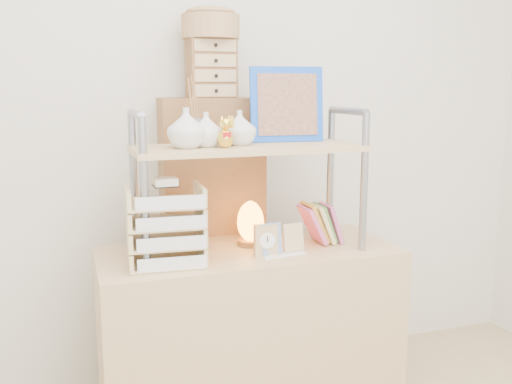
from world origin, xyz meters
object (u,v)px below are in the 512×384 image
desk (249,337)px  salt_lamp (250,223)px  cabinet (213,245)px  letter_tray (166,230)px

desk → salt_lamp: size_ratio=6.42×
cabinet → letter_tray: size_ratio=4.17×
letter_tray → cabinet: bearing=57.2°
desk → cabinet: size_ratio=0.89×
salt_lamp → cabinet: bearing=105.1°
letter_tray → desk: bearing=12.4°
desk → letter_tray: 0.62m
desk → cabinet: bearing=98.8°
desk → salt_lamp: (0.03, 0.06, 0.47)m
cabinet → letter_tray: 0.57m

